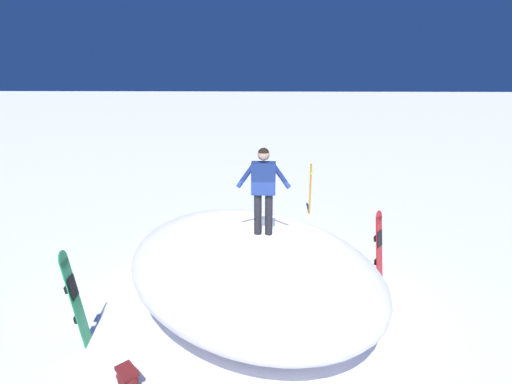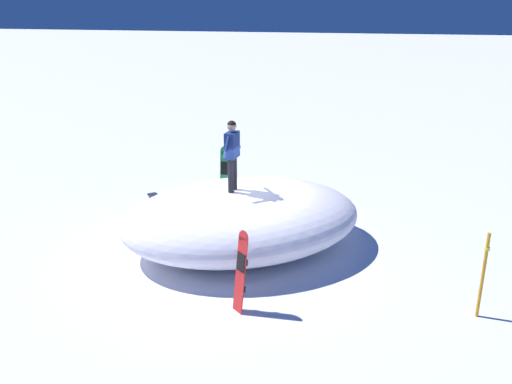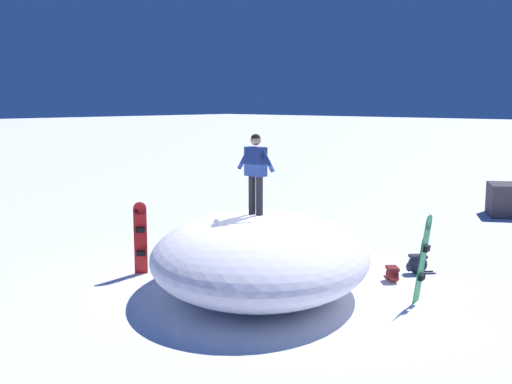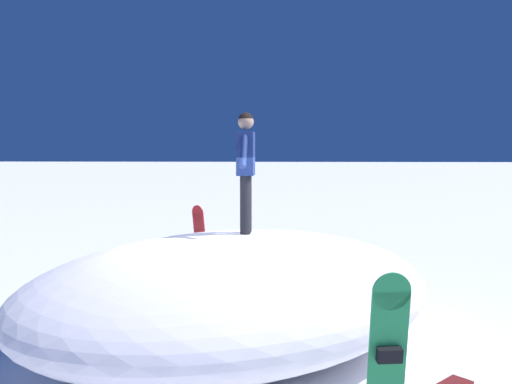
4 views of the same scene
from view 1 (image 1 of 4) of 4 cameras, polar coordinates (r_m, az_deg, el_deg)
ground at (r=8.04m, az=0.77°, el=-15.31°), size 240.00×240.00×0.00m
snow_mound at (r=7.59m, az=-0.87°, el=-10.93°), size 6.88×7.09×1.49m
snowboarder_standing at (r=6.82m, az=1.11°, el=1.13°), size 0.98×0.22×1.60m
snowboard_primary_upright at (r=7.02m, az=-25.41°, el=-13.90°), size 0.27×0.32×1.69m
snowboard_secondary_upright at (r=8.62m, az=17.76°, el=-7.62°), size 0.32×0.34×1.61m
backpack_far at (r=6.34m, az=-18.58°, el=-24.66°), size 0.56×0.56×0.31m
trail_marker_pole at (r=12.34m, az=8.07°, el=0.59°), size 0.10×0.10×1.67m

